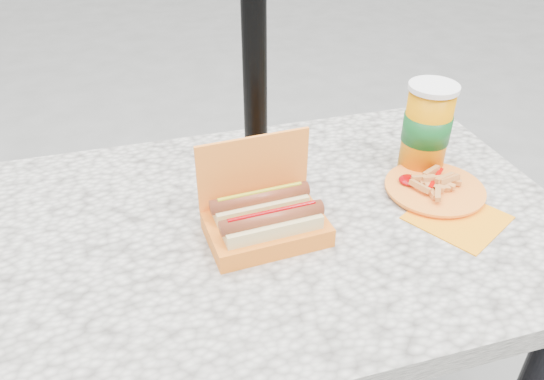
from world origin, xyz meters
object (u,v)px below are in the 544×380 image
object	(u,v)px
umbrella_pole	(254,25)
hotdog_box	(265,218)
fries_plate	(436,190)
soda_cup	(427,127)

from	to	relation	value
umbrella_pole	hotdog_box	xyz separation A→B (m)	(-0.04, -0.20, -0.31)
fries_plate	soda_cup	size ratio (longest dim) A/B	1.55
umbrella_pole	hotdog_box	distance (m)	0.37
umbrella_pole	soda_cup	bearing A→B (deg)	-8.90
umbrella_pole	hotdog_box	world-z (taller)	umbrella_pole
fries_plate	soda_cup	distance (m)	0.15
soda_cup	hotdog_box	bearing A→B (deg)	-161.00
hotdog_box	umbrella_pole	bearing A→B (deg)	75.82
fries_plate	soda_cup	xyz separation A→B (m)	(0.03, 0.11, 0.09)
hotdog_box	soda_cup	world-z (taller)	soda_cup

